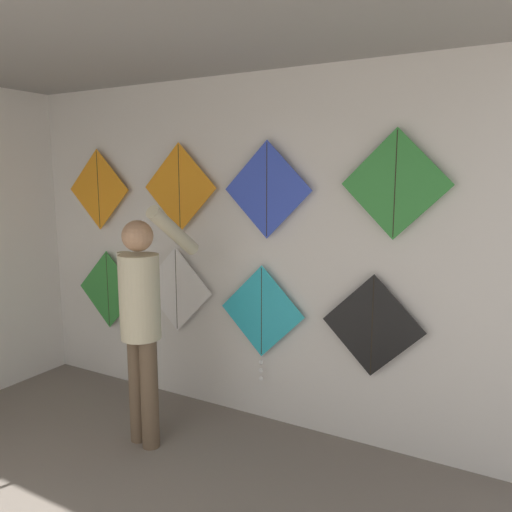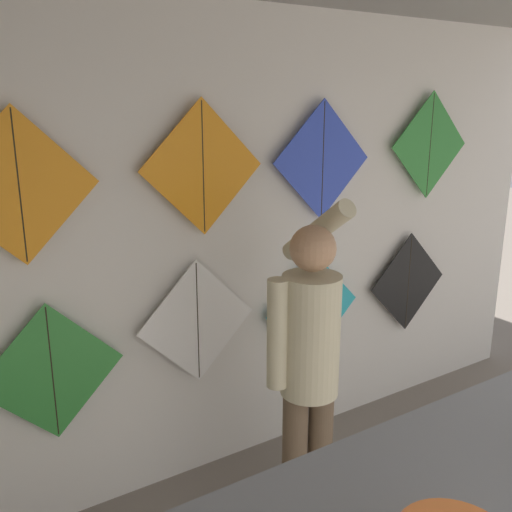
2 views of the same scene
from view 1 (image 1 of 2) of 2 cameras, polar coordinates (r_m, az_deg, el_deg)
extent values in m
cube|color=silver|center=(4.19, -3.14, 0.74)|extent=(4.97, 0.06, 2.80)
cylinder|color=brown|center=(4.02, -13.38, -14.52)|extent=(0.13, 0.13, 0.83)
cylinder|color=brown|center=(3.91, -12.08, -15.18)|extent=(0.13, 0.13, 0.83)
cylinder|color=beige|center=(3.73, -13.14, -4.58)|extent=(0.29, 0.29, 0.62)
sphere|color=tan|center=(3.65, -13.39, 2.25)|extent=(0.23, 0.23, 0.23)
cylinder|color=beige|center=(3.86, -14.71, -3.63)|extent=(0.10, 0.10, 0.55)
cylinder|color=beige|center=(3.68, -9.39, 2.80)|extent=(0.10, 0.51, 0.40)
cube|color=#338C38|center=(5.04, -16.55, -3.70)|extent=(0.75, 0.01, 0.75)
cylinder|color=black|center=(5.04, -16.57, -3.70)|extent=(0.01, 0.01, 0.72)
cube|color=white|center=(4.47, -9.07, -3.79)|extent=(0.75, 0.01, 0.75)
cylinder|color=black|center=(4.47, -9.09, -3.79)|extent=(0.01, 0.01, 0.72)
cube|color=#28B2C6|center=(4.03, 0.65, -6.36)|extent=(0.75, 0.01, 0.75)
cylinder|color=black|center=(4.02, 0.64, -6.36)|extent=(0.01, 0.01, 0.72)
sphere|color=white|center=(4.15, 0.57, -12.06)|extent=(0.04, 0.04, 0.04)
sphere|color=white|center=(4.18, 0.57, -12.96)|extent=(0.04, 0.04, 0.04)
sphere|color=white|center=(4.21, 0.57, -13.84)|extent=(0.04, 0.04, 0.04)
cube|color=black|center=(3.69, 13.14, -7.77)|extent=(0.75, 0.01, 0.75)
cylinder|color=black|center=(3.69, 13.13, -7.78)|extent=(0.01, 0.01, 0.72)
cube|color=orange|center=(4.96, -17.56, 7.25)|extent=(0.75, 0.01, 0.75)
cylinder|color=black|center=(4.96, -17.58, 7.24)|extent=(0.01, 0.01, 0.72)
cube|color=orange|center=(4.32, -8.75, 7.73)|extent=(0.75, 0.01, 0.75)
cylinder|color=black|center=(4.32, -8.76, 7.73)|extent=(0.01, 0.01, 0.72)
cube|color=blue|center=(3.86, 1.26, 7.56)|extent=(0.75, 0.01, 0.75)
cylinder|color=black|center=(3.86, 1.24, 7.56)|extent=(0.01, 0.01, 0.72)
cube|color=#338C38|center=(3.51, 15.63, 7.89)|extent=(0.75, 0.01, 0.75)
cylinder|color=black|center=(3.50, 15.62, 7.89)|extent=(0.01, 0.01, 0.72)
camera|label=2|loc=(4.15, -53.21, 9.11)|focal=40.00mm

